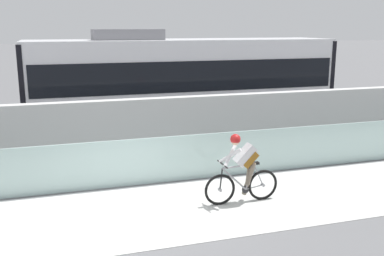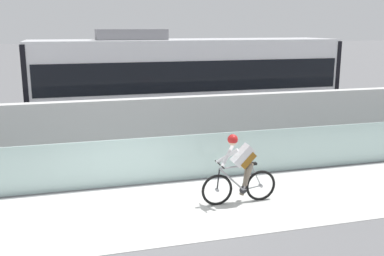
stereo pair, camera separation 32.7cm
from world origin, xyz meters
TOP-DOWN VIEW (x-y plane):
  - ground_plane at (0.00, 0.00)m, footprint 200.00×200.00m
  - bike_path_deck at (0.00, 0.00)m, footprint 32.00×3.20m
  - glass_parapet at (0.00, 1.85)m, footprint 32.00×0.05m
  - concrete_barrier_wall at (0.00, 3.65)m, footprint 32.00×0.36m
  - tram_rail_near at (0.00, 6.13)m, footprint 32.00×0.08m
  - tram_rail_far at (0.00, 7.57)m, footprint 32.00×0.08m
  - tram at (2.80, 6.85)m, footprint 11.06×2.54m
  - cyclist_on_bike at (2.21, 0.00)m, footprint 1.77×0.58m

SIDE VIEW (x-z plane):
  - ground_plane at x=0.00m, z-range 0.00..0.00m
  - tram_rail_near at x=0.00m, z-range 0.00..0.01m
  - tram_rail_far at x=0.00m, z-range 0.00..0.01m
  - bike_path_deck at x=0.00m, z-range 0.00..0.01m
  - glass_parapet at x=0.00m, z-range 0.00..1.19m
  - cyclist_on_bike at x=2.21m, z-range -0.02..1.59m
  - concrete_barrier_wall at x=0.00m, z-range 0.00..1.90m
  - tram at x=2.80m, z-range -0.01..3.80m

